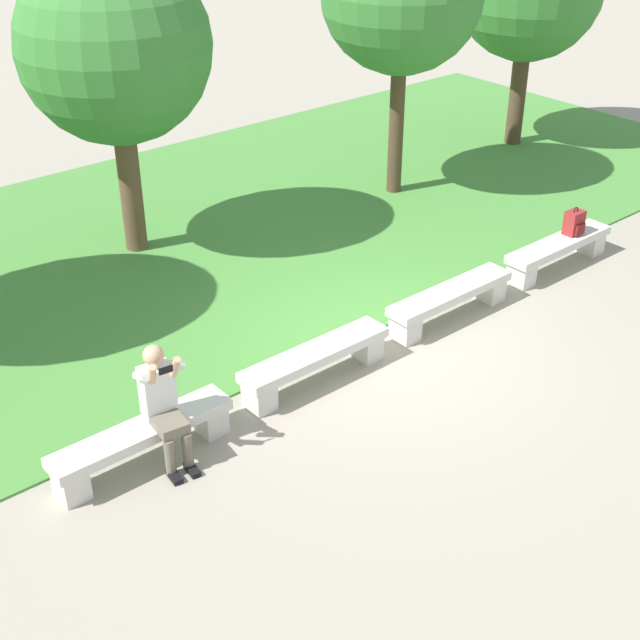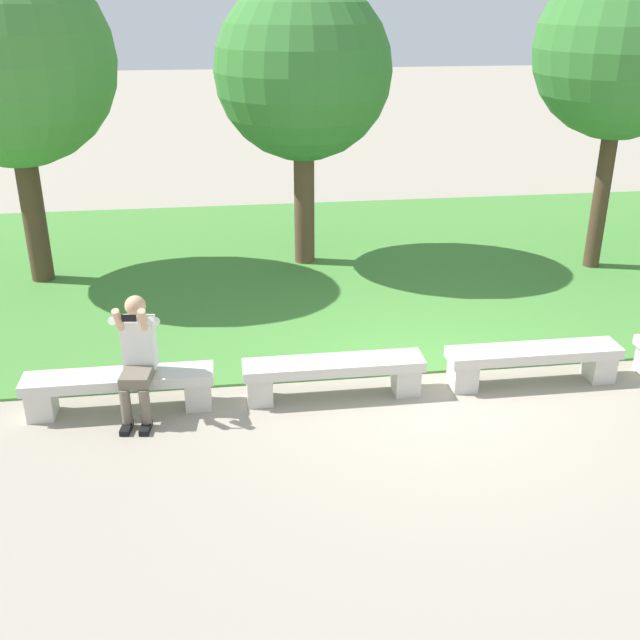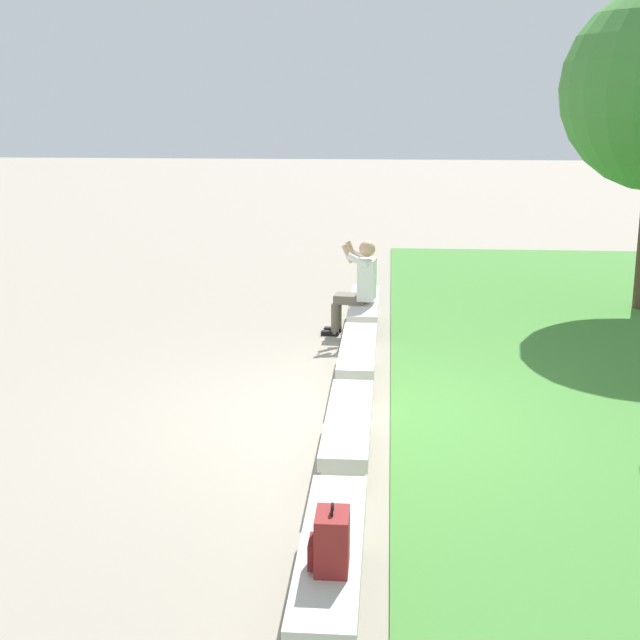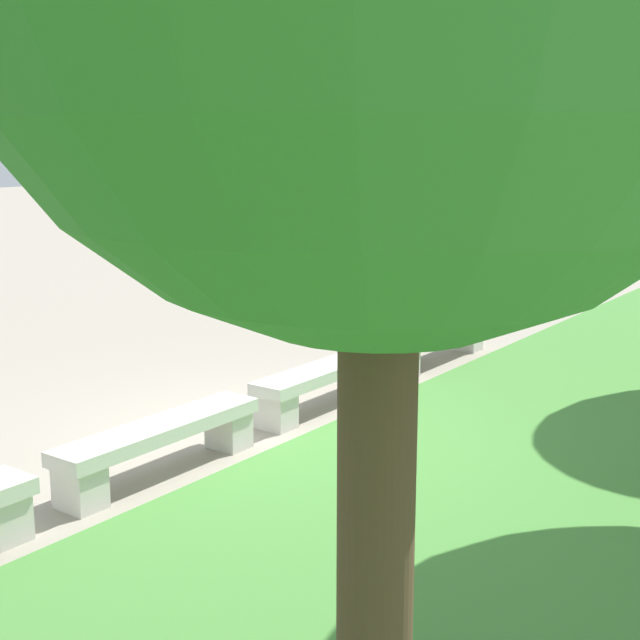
{
  "view_description": "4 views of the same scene",
  "coord_description": "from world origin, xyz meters",
  "px_view_note": "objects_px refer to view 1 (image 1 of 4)",
  "views": [
    {
      "loc": [
        -6.84,
        -6.83,
        6.04
      ],
      "look_at": [
        -1.38,
        -0.33,
        1.08
      ],
      "focal_mm": 50.0,
      "sensor_mm": 36.0,
      "label": 1
    },
    {
      "loc": [
        -2.33,
        -7.34,
        4.2
      ],
      "look_at": [
        -1.35,
        -0.19,
        1.03
      ],
      "focal_mm": 42.0,
      "sensor_mm": 36.0,
      "label": 2
    },
    {
      "loc": [
        8.65,
        0.33,
        3.18
      ],
      "look_at": [
        -0.84,
        -0.41,
        0.81
      ],
      "focal_mm": 50.0,
      "sensor_mm": 36.0,
      "label": 3
    },
    {
      "loc": [
        6.03,
        5.16,
        2.73
      ],
      "look_at": [
        -1.47,
        -0.3,
        0.84
      ],
      "focal_mm": 50.0,
      "sensor_mm": 36.0,
      "label": 4
    }
  ],
  "objects_px": {
    "bench_main": "(143,439)",
    "bench_far": "(558,250)",
    "tree_right_background": "(114,48)",
    "bench_near": "(315,360)",
    "bench_mid": "(450,299)",
    "person_photographer": "(162,400)",
    "backpack": "(574,223)"
  },
  "relations": [
    {
      "from": "bench_far",
      "to": "tree_right_background",
      "type": "xyz_separation_m",
      "value": [
        -4.46,
        4.6,
        2.79
      ]
    },
    {
      "from": "bench_main",
      "to": "bench_far",
      "type": "height_order",
      "value": "same"
    },
    {
      "from": "bench_mid",
      "to": "bench_far",
      "type": "xyz_separation_m",
      "value": [
        2.34,
        0.0,
        0.0
      ]
    },
    {
      "from": "bench_main",
      "to": "bench_near",
      "type": "xyz_separation_m",
      "value": [
        2.34,
        0.0,
        0.0
      ]
    },
    {
      "from": "person_photographer",
      "to": "backpack",
      "type": "relative_size",
      "value": 3.08
    },
    {
      "from": "bench_mid",
      "to": "tree_right_background",
      "type": "distance_m",
      "value": 5.78
    },
    {
      "from": "bench_main",
      "to": "bench_near",
      "type": "bearing_deg",
      "value": 0.0
    },
    {
      "from": "bench_far",
      "to": "person_photographer",
      "type": "xyz_separation_m",
      "value": [
        -6.78,
        -0.08,
        0.43
      ]
    },
    {
      "from": "bench_mid",
      "to": "bench_main",
      "type": "bearing_deg",
      "value": 180.0
    },
    {
      "from": "bench_mid",
      "to": "person_photographer",
      "type": "height_order",
      "value": "person_photographer"
    },
    {
      "from": "bench_mid",
      "to": "tree_right_background",
      "type": "xyz_separation_m",
      "value": [
        -2.12,
        4.6,
        2.79
      ]
    },
    {
      "from": "bench_far",
      "to": "backpack",
      "type": "height_order",
      "value": "backpack"
    },
    {
      "from": "bench_far",
      "to": "person_photographer",
      "type": "relative_size",
      "value": 1.53
    },
    {
      "from": "tree_right_background",
      "to": "person_photographer",
      "type": "bearing_deg",
      "value": -116.41
    },
    {
      "from": "bench_near",
      "to": "person_photographer",
      "type": "relative_size",
      "value": 1.53
    },
    {
      "from": "bench_main",
      "to": "bench_mid",
      "type": "xyz_separation_m",
      "value": [
        4.68,
        0.0,
        0.0
      ]
    },
    {
      "from": "bench_mid",
      "to": "person_photographer",
      "type": "bearing_deg",
      "value": -179.01
    },
    {
      "from": "bench_near",
      "to": "tree_right_background",
      "type": "relative_size",
      "value": 0.45
    },
    {
      "from": "bench_near",
      "to": "bench_far",
      "type": "height_order",
      "value": "same"
    },
    {
      "from": "bench_main",
      "to": "tree_right_background",
      "type": "bearing_deg",
      "value": 60.91
    },
    {
      "from": "bench_main",
      "to": "tree_right_background",
      "type": "height_order",
      "value": "tree_right_background"
    },
    {
      "from": "bench_main",
      "to": "bench_near",
      "type": "relative_size",
      "value": 1.0
    },
    {
      "from": "bench_near",
      "to": "bench_far",
      "type": "relative_size",
      "value": 1.0
    },
    {
      "from": "bench_main",
      "to": "backpack",
      "type": "xyz_separation_m",
      "value": [
        7.36,
        0.02,
        0.32
      ]
    },
    {
      "from": "bench_mid",
      "to": "tree_right_background",
      "type": "relative_size",
      "value": 0.45
    },
    {
      "from": "bench_main",
      "to": "person_photographer",
      "type": "xyz_separation_m",
      "value": [
        0.24,
        -0.08,
        0.43
      ]
    },
    {
      "from": "bench_mid",
      "to": "person_photographer",
      "type": "xyz_separation_m",
      "value": [
        -4.44,
        -0.08,
        0.43
      ]
    },
    {
      "from": "bench_near",
      "to": "bench_mid",
      "type": "relative_size",
      "value": 1.0
    },
    {
      "from": "bench_near",
      "to": "person_photographer",
      "type": "distance_m",
      "value": 2.15
    },
    {
      "from": "bench_mid",
      "to": "bench_far",
      "type": "height_order",
      "value": "same"
    },
    {
      "from": "bench_mid",
      "to": "person_photographer",
      "type": "distance_m",
      "value": 4.47
    },
    {
      "from": "bench_main",
      "to": "person_photographer",
      "type": "height_order",
      "value": "person_photographer"
    }
  ]
}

